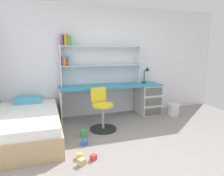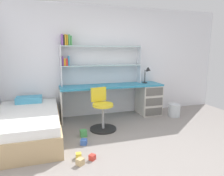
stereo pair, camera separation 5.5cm
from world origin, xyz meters
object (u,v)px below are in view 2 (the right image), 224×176
bed_platform (27,125)px  toy_block_green_2 (83,133)px  desk_lamp (148,73)px  toy_block_yellow_4 (79,156)px  toy_block_blue_3 (84,142)px  desk (138,97)px  waste_bin (174,110)px  toy_block_red_1 (92,157)px  swivel_chair (102,113)px  bookshelf_hutch (92,56)px  toy_block_natural_0 (80,162)px

bed_platform → toy_block_green_2: (0.96, -0.23, -0.18)m
desk_lamp → toy_block_yellow_4: bearing=-139.4°
toy_block_green_2 → toy_block_yellow_4: bearing=-104.5°
toy_block_blue_3 → desk: bearing=38.8°
waste_bin → toy_block_red_1: 2.62m
swivel_chair → toy_block_red_1: bearing=-111.8°
bookshelf_hutch → bed_platform: bearing=-148.7°
toy_block_red_1 → bed_platform: bearing=131.4°
swivel_chair → bookshelf_hutch: bearing=90.8°
toy_block_natural_0 → toy_block_red_1: 0.20m
waste_bin → toy_block_red_1: waste_bin is taller
bed_platform → toy_block_natural_0: 1.39m
desk → bed_platform: 2.52m
desk_lamp → swivel_chair: desk_lamp is taller
desk → toy_block_yellow_4: bearing=-135.6°
bed_platform → toy_block_yellow_4: size_ratio=24.49×
desk_lamp → waste_bin: size_ratio=1.31×
toy_block_red_1 → desk: bearing=49.3°
waste_bin → desk: bearing=153.4°
swivel_chair → toy_block_natural_0: size_ratio=9.19×
bed_platform → toy_block_green_2: 1.00m
bookshelf_hutch → swivel_chair: size_ratio=2.29×
desk_lamp → toy_block_natural_0: size_ratio=4.33×
waste_bin → toy_block_yellow_4: 2.73m
toy_block_natural_0 → toy_block_red_1: (0.18, 0.08, -0.01)m
bookshelf_hutch → toy_block_red_1: size_ratio=24.12×
bookshelf_hutch → bed_platform: 1.98m
toy_block_red_1 → toy_block_blue_3: bearing=94.0°
swivel_chair → toy_block_blue_3: size_ratio=8.72×
desk_lamp → toy_block_blue_3: desk_lamp is taller
toy_block_natural_0 → toy_block_yellow_4: toy_block_natural_0 is taller
toy_block_natural_0 → toy_block_blue_3: toy_block_blue_3 is taller
toy_block_blue_3 → toy_block_green_2: bearing=81.8°
swivel_chair → waste_bin: 1.85m
waste_bin → toy_block_green_2: size_ratio=2.54×
toy_block_red_1 → toy_block_yellow_4: (-0.18, 0.10, 0.00)m
bed_platform → swivel_chair: bearing=-0.1°
desk → swivel_chair: 1.25m
desk → bed_platform: (-2.43, -0.66, -0.20)m
toy_block_green_2 → waste_bin: bearing=12.7°
toy_block_natural_0 → toy_block_green_2: toy_block_green_2 is taller
desk_lamp → toy_block_red_1: size_ratio=4.96×
desk → bed_platform: bearing=-164.9°
desk_lamp → toy_block_blue_3: size_ratio=4.11×
waste_bin → toy_block_yellow_4: bearing=-152.9°
desk_lamp → bookshelf_hutch: bearing=173.7°
waste_bin → toy_block_green_2: bearing=-167.3°
toy_block_blue_3 → toy_block_yellow_4: 0.43m
toy_block_blue_3 → toy_block_yellow_4: size_ratio=1.19×
swivel_chair → waste_bin: (1.82, 0.27, -0.18)m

